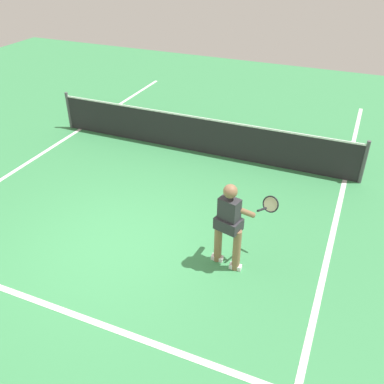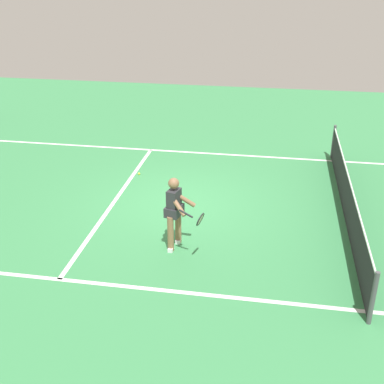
# 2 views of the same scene
# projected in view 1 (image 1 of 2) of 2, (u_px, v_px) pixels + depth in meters

# --- Properties ---
(ground_plane) EXTENTS (24.84, 24.84, 0.00)m
(ground_plane) POSITION_uv_depth(u_px,v_px,m) (115.00, 244.00, 7.49)
(ground_plane) COLOR #38844C
(service_line_marking) EXTENTS (7.06, 0.10, 0.01)m
(service_line_marking) POSITION_uv_depth(u_px,v_px,m) (57.00, 308.00, 6.23)
(service_line_marking) COLOR white
(service_line_marking) RESTS_ON ground
(sideline_right_marking) EXTENTS (0.10, 17.11, 0.01)m
(sideline_right_marking) POSITION_uv_depth(u_px,v_px,m) (317.00, 302.00, 6.33)
(sideline_right_marking) COLOR white
(sideline_right_marking) RESTS_ON ground
(court_net) EXTENTS (7.74, 0.08, 1.01)m
(court_net) POSITION_uv_depth(u_px,v_px,m) (198.00, 134.00, 10.28)
(court_net) COLOR #4C4C51
(court_net) RESTS_ON ground
(tennis_player) EXTENTS (0.93, 0.89, 1.55)m
(tennis_player) POSITION_uv_depth(u_px,v_px,m) (230.00, 223.00, 6.61)
(tennis_player) COLOR #8C6647
(tennis_player) RESTS_ON ground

